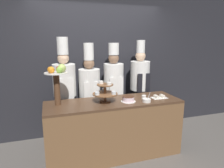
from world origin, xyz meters
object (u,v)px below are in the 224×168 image
(fruit_pedestal, at_px, (57,77))
(cup_white, at_px, (144,97))
(tiered_stand, at_px, (105,92))
(cake_round, at_px, (128,99))
(serving_bowl_near, at_px, (147,100))
(chef_right, at_px, (140,84))
(cake_square_tray, at_px, (159,97))
(chef_left, at_px, (65,89))
(chef_center_left, at_px, (90,91))
(chef_center_right, at_px, (114,87))

(fruit_pedestal, xyz_separation_m, cup_white, (1.31, -0.12, -0.37))
(tiered_stand, xyz_separation_m, fruit_pedestal, (-0.68, 0.08, 0.24))
(cake_round, bearing_deg, serving_bowl_near, -21.75)
(cup_white, height_order, chef_right, chef_right)
(fruit_pedestal, relative_size, chef_right, 0.33)
(fruit_pedestal, distance_m, cake_square_tray, 1.63)
(tiered_stand, height_order, serving_bowl_near, tiered_stand)
(cup_white, relative_size, cake_square_tray, 0.28)
(fruit_pedestal, bearing_deg, tiered_stand, -6.38)
(cake_round, bearing_deg, cup_white, 8.41)
(serving_bowl_near, distance_m, chef_left, 1.40)
(chef_center_left, bearing_deg, chef_right, -0.00)
(cup_white, relative_size, chef_center_right, 0.04)
(serving_bowl_near, bearing_deg, fruit_pedestal, 168.18)
(chef_center_right, xyz_separation_m, chef_right, (0.53, 0.00, 0.01))
(tiered_stand, bearing_deg, cup_white, -4.28)
(serving_bowl_near, bearing_deg, cake_square_tray, 24.05)
(cake_round, relative_size, chef_center_right, 0.13)
(serving_bowl_near, height_order, chef_right, chef_right)
(cake_round, relative_size, cup_white, 3.25)
(serving_bowl_near, distance_m, chef_center_right, 0.84)
(cake_round, bearing_deg, chef_left, 141.94)
(serving_bowl_near, relative_size, chef_center_right, 0.09)
(cup_white, xyz_separation_m, cake_square_tray, (0.27, -0.01, -0.01))
(chef_left, distance_m, chef_right, 1.41)
(cake_round, relative_size, cake_square_tray, 0.90)
(cake_round, distance_m, cup_white, 0.29)
(cake_square_tray, bearing_deg, tiered_stand, 176.18)
(cake_square_tray, bearing_deg, chef_right, 92.97)
(cake_square_tray, bearing_deg, cake_round, -177.00)
(cake_square_tray, distance_m, serving_bowl_near, 0.32)
(tiered_stand, distance_m, chef_center_right, 0.70)
(cup_white, xyz_separation_m, chef_right, (0.24, 0.65, 0.06))
(cup_white, distance_m, cake_square_tray, 0.27)
(chef_center_right, bearing_deg, chef_center_left, 179.99)
(serving_bowl_near, distance_m, chef_center_left, 1.07)
(tiered_stand, xyz_separation_m, chef_center_left, (-0.12, 0.61, -0.12))
(tiered_stand, height_order, chef_right, chef_right)
(cake_round, height_order, chef_center_left, chef_center_left)
(chef_left, height_order, chef_center_right, chef_left)
(chef_center_right, distance_m, chef_right, 0.53)
(serving_bowl_near, height_order, chef_center_right, chef_center_right)
(chef_left, bearing_deg, tiered_stand, -48.03)
(cake_round, bearing_deg, fruit_pedestal, 170.84)
(chef_left, bearing_deg, chef_center_right, -0.00)
(chef_right, bearing_deg, fruit_pedestal, -161.02)
(chef_center_left, bearing_deg, tiered_stand, -79.22)
(serving_bowl_near, xyz_separation_m, chef_center_right, (-0.27, 0.80, 0.05))
(fruit_pedestal, xyz_separation_m, chef_left, (0.13, 0.53, -0.30))
(fruit_pedestal, height_order, chef_right, chef_right)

